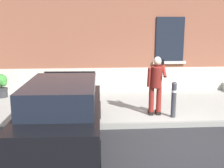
# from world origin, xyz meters

# --- Properties ---
(ground_plane) EXTENTS (80.00, 80.00, 0.00)m
(ground_plane) POSITION_xyz_m (0.00, 0.00, 0.00)
(ground_plane) COLOR #232326
(sidewalk) EXTENTS (24.00, 3.60, 0.15)m
(sidewalk) POSITION_xyz_m (0.00, 2.80, 0.07)
(sidewalk) COLOR #99968E
(sidewalk) RESTS_ON ground
(curb_edge) EXTENTS (24.00, 0.12, 0.15)m
(curb_edge) POSITION_xyz_m (0.00, 0.94, 0.07)
(curb_edge) COLOR gray
(curb_edge) RESTS_ON ground
(building_facade) EXTENTS (24.00, 1.52, 7.50)m
(building_facade) POSITION_xyz_m (0.01, 5.29, 3.73)
(building_facade) COLOR brown
(building_facade) RESTS_ON ground
(hatchback_car_black) EXTENTS (1.88, 4.11, 1.50)m
(hatchback_car_black) POSITION_xyz_m (-2.80, 0.17, 0.79)
(hatchback_car_black) COLOR black
(hatchback_car_black) RESTS_ON ground
(bollard_near_person) EXTENTS (0.15, 0.15, 1.04)m
(bollard_near_person) POSITION_xyz_m (0.21, 1.35, 0.71)
(bollard_near_person) COLOR #333338
(bollard_near_person) RESTS_ON sidewalk
(bollard_far_left) EXTENTS (0.15, 0.15, 1.04)m
(bollard_far_left) POSITION_xyz_m (-3.50, 1.35, 0.71)
(bollard_far_left) COLOR #333338
(bollard_far_left) RESTS_ON sidewalk
(person_on_phone) EXTENTS (0.51, 0.51, 1.74)m
(person_on_phone) POSITION_xyz_m (-0.27, 1.55, 1.15)
(person_on_phone) COLOR maroon
(person_on_phone) RESTS_ON sidewalk
(planter_charcoal) EXTENTS (0.44, 0.44, 0.86)m
(planter_charcoal) POSITION_xyz_m (-5.41, 4.01, 0.61)
(planter_charcoal) COLOR #2D2D30
(planter_charcoal) RESTS_ON sidewalk
(planter_terracotta) EXTENTS (0.44, 0.44, 0.86)m
(planter_terracotta) POSITION_xyz_m (-3.45, 4.11, 0.61)
(planter_terracotta) COLOR #B25B38
(planter_terracotta) RESTS_ON sidewalk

